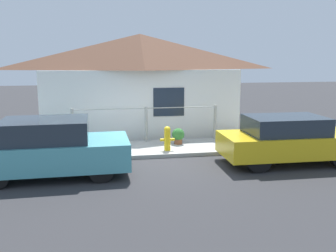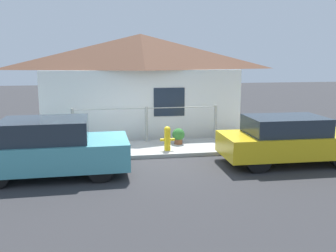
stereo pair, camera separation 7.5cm
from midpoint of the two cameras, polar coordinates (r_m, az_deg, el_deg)
name	(u,v)px [view 1 (the left image)]	position (r m, az deg, el deg)	size (l,w,h in m)	color
ground_plane	(154,159)	(10.97, -2.39, -4.99)	(60.00, 60.00, 0.00)	#2D2D30
sidewalk	(149,149)	(11.90, -3.03, -3.48)	(24.00, 1.96, 0.11)	#9E9E99
house	(140,56)	(13.99, -4.39, 10.53)	(7.45, 2.23, 3.75)	white
fence	(146,122)	(12.56, -3.52, 0.55)	(4.90, 0.10, 1.18)	#999993
car_left	(51,148)	(9.73, -17.65, -3.20)	(3.78, 1.84, 1.43)	teal
car_right	(288,139)	(10.87, 17.67, -1.97)	(3.80, 1.66, 1.33)	gold
fire_hydrant	(167,138)	(11.38, -0.29, -1.81)	(0.45, 0.20, 0.74)	yellow
potted_plant_near_hydrant	(178,135)	(12.22, 1.39, -1.45)	(0.41, 0.41, 0.52)	brown
potted_plant_by_fence	(56,140)	(12.27, -16.84, -2.08)	(0.34, 0.34, 0.45)	slate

